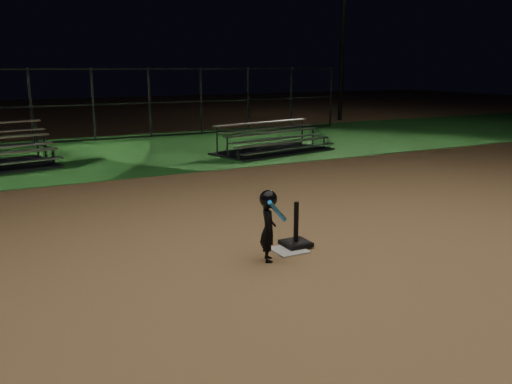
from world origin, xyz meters
name	(u,v)px	position (x,y,z in m)	size (l,w,h in m)	color
ground	(289,251)	(0.00, 0.00, 0.00)	(80.00, 80.00, 0.00)	#976F44
grass_strip	(117,153)	(0.00, 10.00, 0.01)	(60.00, 8.00, 0.01)	#1B541B
home_plate	(289,250)	(0.00, 0.00, 0.01)	(0.45, 0.45, 0.02)	beige
batting_tee	(296,238)	(0.18, 0.11, 0.13)	(0.38, 0.38, 0.65)	black
child_batter	(268,223)	(-0.45, -0.19, 0.52)	(0.48, 0.53, 0.97)	black
bleacher_right	(274,146)	(4.23, 7.84, 0.18)	(3.87, 2.45, 0.88)	#A8A8AD
backstop_fence	(93,105)	(0.00, 13.00, 1.25)	(20.08, 0.08, 2.50)	#38383D
light_pole_right	(344,13)	(12.00, 14.94, 4.95)	(0.90, 0.53, 8.30)	#2D2D30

